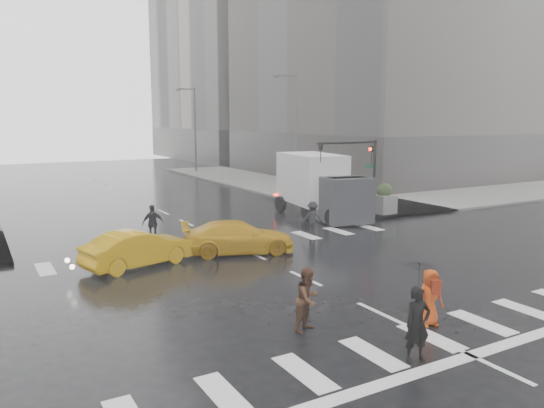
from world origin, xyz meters
TOP-DOWN VIEW (x-y plane):
  - ground at (0.00, 0.00)m, footprint 120.00×120.00m
  - sidewalk_ne at (19.50, 17.50)m, footprint 35.00×35.00m
  - building_ne_far at (29.00, 56.00)m, footprint 26.05×26.05m
  - road_markings at (0.00, 0.00)m, footprint 18.00×48.00m
  - traffic_signal_pole at (9.01, 8.01)m, footprint 4.45×0.42m
  - street_lamp_near at (10.87, 18.00)m, footprint 2.15×0.22m
  - street_lamp_far at (10.87, 38.00)m, footprint 2.15×0.22m
  - planter_west at (7.00, 8.20)m, footprint 1.10×1.10m
  - planter_mid at (9.00, 8.20)m, footprint 1.10×1.10m
  - planter_east at (11.00, 8.20)m, footprint 1.10×1.10m
  - pedestrian_black at (-1.34, -6.80)m, footprint 1.16×1.17m
  - pedestrian_brown at (-2.57, -4.00)m, footprint 1.05×0.96m
  - pedestrian_orange at (0.57, -5.37)m, footprint 0.88×0.69m
  - pedestrian_far_a at (-2.96, 8.48)m, footprint 1.05×0.66m
  - pedestrian_far_b at (4.45, 6.10)m, footprint 1.20×1.13m
  - taxi_mid at (-4.76, 4.58)m, footprint 4.59×2.58m
  - taxi_rear at (-0.47, 4.52)m, footprint 4.64×3.17m
  - box_truck at (7.50, 9.81)m, footprint 2.57×6.87m

SIDE VIEW (x-z plane):
  - ground at x=0.00m, z-range 0.00..0.00m
  - road_markings at x=0.00m, z-range 0.00..0.01m
  - sidewalk_ne at x=19.50m, z-range 0.00..0.15m
  - taxi_rear at x=-0.47m, z-range 0.00..1.39m
  - taxi_mid at x=-4.76m, z-range 0.00..1.43m
  - pedestrian_orange at x=0.57m, z-range 0.01..1.61m
  - pedestrian_far_b at x=4.45m, z-range 0.00..1.65m
  - pedestrian_far_a at x=-2.96m, z-range 0.00..1.75m
  - pedestrian_brown at x=-2.57m, z-range 0.00..1.76m
  - planter_west at x=7.00m, z-range 0.08..1.88m
  - planter_mid at x=9.00m, z-range 0.08..1.88m
  - planter_east at x=11.00m, z-range 0.08..1.88m
  - pedestrian_black at x=-1.34m, z-range 0.36..2.79m
  - box_truck at x=7.50m, z-range 0.12..3.77m
  - traffic_signal_pole at x=9.01m, z-range 0.97..5.47m
  - street_lamp_near at x=10.87m, z-range 0.45..9.45m
  - street_lamp_far at x=10.87m, z-range 0.45..9.45m
  - building_ne_far at x=29.00m, z-range -1.73..34.27m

